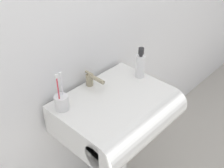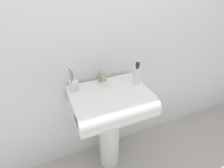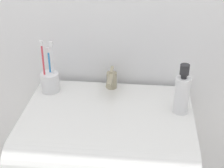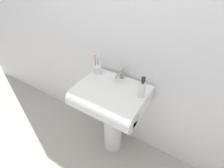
% 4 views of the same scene
% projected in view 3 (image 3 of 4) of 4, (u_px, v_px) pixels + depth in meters
% --- Properties ---
extents(sink_basin, '(0.61, 0.50, 0.18)m').
position_uv_depth(sink_basin, '(107.00, 140.00, 1.23)').
color(sink_basin, white).
rests_on(sink_basin, sink_pedestal).
extents(faucet, '(0.04, 0.14, 0.08)m').
position_uv_depth(faucet, '(111.00, 80.00, 1.35)').
color(faucet, tan).
rests_on(faucet, sink_basin).
extents(toothbrush_cup, '(0.07, 0.07, 0.22)m').
position_uv_depth(toothbrush_cup, '(50.00, 81.00, 1.34)').
color(toothbrush_cup, white).
rests_on(toothbrush_cup, sink_basin).
extents(soap_bottle, '(0.05, 0.05, 0.19)m').
position_uv_depth(soap_bottle, '(182.00, 93.00, 1.20)').
color(soap_bottle, white).
rests_on(soap_bottle, sink_basin).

